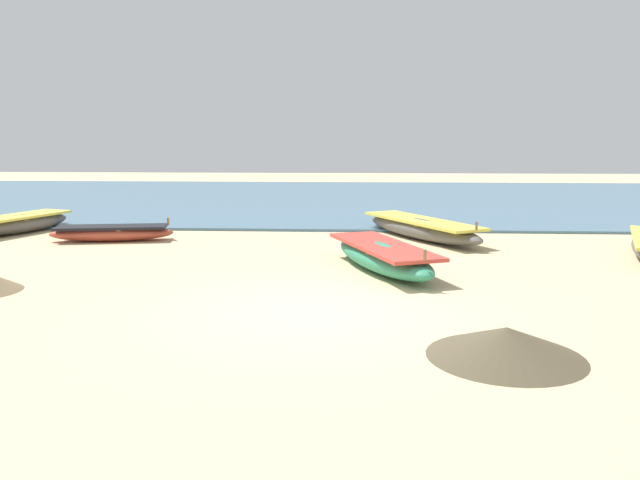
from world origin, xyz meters
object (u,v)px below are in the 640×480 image
at_px(fishing_boat_1, 421,228).
at_px(fishing_boat_5, 112,233).
at_px(fishing_boat_6, 382,256).
at_px(fishing_boat_3, 21,223).

xyz_separation_m(fishing_boat_1, fishing_boat_5, (-8.12, -0.88, -0.06)).
bearing_deg(fishing_boat_5, fishing_boat_1, -3.75).
distance_m(fishing_boat_1, fishing_boat_6, 4.32).
relative_size(fishing_boat_1, fishing_boat_3, 1.39).
bearing_deg(fishing_boat_6, fishing_boat_5, -136.41).
relative_size(fishing_boat_3, fishing_boat_5, 1.06).
bearing_deg(fishing_boat_3, fishing_boat_6, 82.95).
bearing_deg(fishing_boat_1, fishing_boat_5, -112.52).
bearing_deg(fishing_boat_6, fishing_boat_1, 142.70).
height_order(fishing_boat_1, fishing_boat_5, fishing_boat_1).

